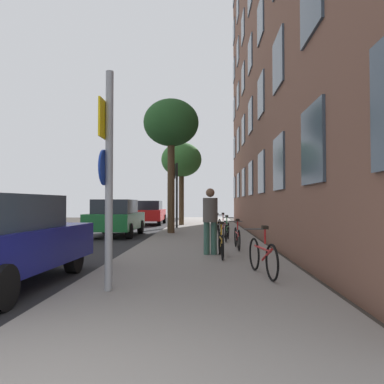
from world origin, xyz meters
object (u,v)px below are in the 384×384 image
object	(u,v)px
tree_near	(171,125)
bicycle_4	(222,227)
tree_far	(181,161)
bicycle_0	(263,256)
pedestrian_0	(210,217)
car_2	(149,212)
bicycle_2	(237,237)
bicycle_5	(218,225)
traffic_light	(175,183)
sign_post	(108,169)
bicycle_1	(221,243)
bicycle_3	(227,231)
car_1	(116,217)

from	to	relation	value
tree_near	bicycle_4	bearing A→B (deg)	-41.67
tree_far	bicycle_0	size ratio (longest dim) A/B	2.98
bicycle_4	pedestrian_0	world-z (taller)	pedestrian_0
bicycle_4	car_2	distance (m)	11.42
bicycle_2	car_2	xyz separation A→B (m)	(-4.81, 14.36, 0.38)
tree_near	car_2	xyz separation A→B (m)	(-2.28, 8.47, -4.23)
bicycle_5	traffic_light	bearing A→B (deg)	126.36
sign_post	bicycle_4	world-z (taller)	sign_post
bicycle_2	bicycle_4	bearing A→B (deg)	94.13
bicycle_2	bicycle_5	xyz separation A→B (m)	(-0.39, 6.35, -0.00)
tree_near	bicycle_2	xyz separation A→B (m)	(2.53, -5.89, -4.61)
traffic_light	bicycle_0	world-z (taller)	traffic_light
traffic_light	tree_near	world-z (taller)	tree_near
traffic_light	bicycle_2	world-z (taller)	traffic_light
tree_near	bicycle_2	size ratio (longest dim) A/B	3.74
traffic_light	bicycle_0	distance (m)	13.97
bicycle_1	bicycle_5	world-z (taller)	bicycle_1
traffic_light	bicycle_5	xyz separation A→B (m)	(2.27, -3.08, -2.10)
sign_post	pedestrian_0	world-z (taller)	sign_post
bicycle_3	bicycle_1	bearing A→B (deg)	-95.21
bicycle_2	car_2	distance (m)	15.15
bicycle_1	tree_far	bearing A→B (deg)	97.85
pedestrian_0	bicycle_2	bearing A→B (deg)	56.96
bicycle_2	bicycle_4	distance (m)	3.89
bicycle_1	pedestrian_0	distance (m)	0.88
bicycle_3	pedestrian_0	distance (m)	3.75
sign_post	bicycle_4	distance (m)	9.68
pedestrian_0	car_1	xyz separation A→B (m)	(-4.13, 6.64, -0.28)
traffic_light	tree_far	size ratio (longest dim) A/B	0.69
sign_post	tree_far	size ratio (longest dim) A/B	0.67
tree_near	bicycle_2	bearing A→B (deg)	-66.73
sign_post	traffic_light	size ratio (longest dim) A/B	0.97
bicycle_1	car_1	bearing A→B (deg)	121.51
bicycle_0	bicycle_4	xyz separation A→B (m)	(-0.43, 7.98, 0.01)
sign_post	bicycle_5	xyz separation A→B (m)	(2.08, 11.77, -1.55)
tree_near	bicycle_1	world-z (taller)	tree_near
tree_near	bicycle_3	bearing A→B (deg)	-55.94
bicycle_5	tree_far	bearing A→B (deg)	109.49
traffic_light	car_1	size ratio (longest dim) A/B	0.86
tree_near	car_1	xyz separation A→B (m)	(-2.41, -0.49, -4.23)
pedestrian_0	car_1	distance (m)	7.83
bicycle_0	bicycle_5	size ratio (longest dim) A/B	1.07
sign_post	car_2	bearing A→B (deg)	96.77
traffic_light	bicycle_0	size ratio (longest dim) A/B	2.06
bicycle_3	bicycle_2	bearing A→B (deg)	-85.98
sign_post	bicycle_5	distance (m)	12.05
traffic_light	car_1	bearing A→B (deg)	-119.57
bicycle_0	bicycle_5	xyz separation A→B (m)	(-0.53, 10.45, -0.02)
bicycle_1	bicycle_4	distance (m)	5.66
tree_far	bicycle_3	world-z (taller)	tree_far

